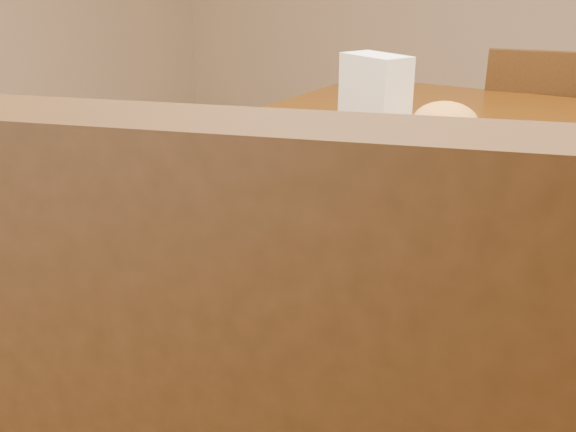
# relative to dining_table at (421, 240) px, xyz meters

# --- Properties ---
(dining_table) EXTENTS (0.90, 1.40, 0.75)m
(dining_table) POSITION_rel_dining_table_xyz_m (0.00, 0.00, 0.00)
(dining_table) COLOR #432207
(dining_table) RESTS_ON ground_plane
(chair_far) EXTENTS (0.45, 0.46, 0.84)m
(chair_far) POSITION_rel_dining_table_xyz_m (0.04, 0.85, -0.20)
(chair_far) COLOR black
(chair_far) RESTS_ON ground_plane
(salad_plate) EXTENTS (0.28, 0.27, 0.08)m
(salad_plate) POSITION_rel_dining_table_xyz_m (0.01, -0.39, 0.13)
(salad_plate) COLOR silver
(salad_plate) RESTS_ON dining_table
(bread_plate) EXTENTS (0.16, 0.16, 0.08)m
(bread_plate) POSITION_rel_dining_table_xyz_m (-0.01, 0.10, 0.13)
(bread_plate) COLOR silver
(bread_plate) RESTS_ON dining_table
(tomato_bowl) EXTENTS (0.13, 0.13, 0.04)m
(tomato_bowl) POSITION_rel_dining_table_xyz_m (0.16, 0.02, 0.12)
(tomato_bowl) COLOR silver
(tomato_bowl) RESTS_ON dining_table
(napkin_holder) EXTENTS (0.12, 0.10, 0.14)m
(napkin_holder) POSITION_rel_dining_table_xyz_m (-0.13, 0.11, 0.18)
(napkin_holder) COLOR white
(napkin_holder) RESTS_ON dining_table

